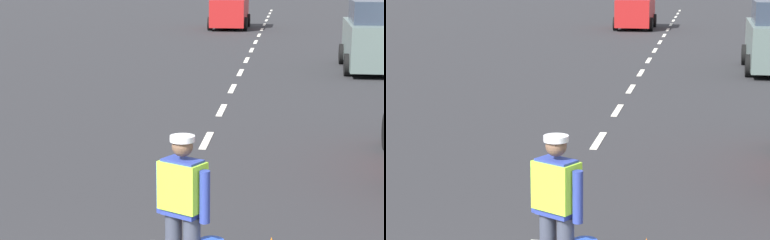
# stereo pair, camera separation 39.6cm
# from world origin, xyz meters

# --- Properties ---
(ground_plane) EXTENTS (96.00, 96.00, 0.00)m
(ground_plane) POSITION_xyz_m (0.00, 21.00, 0.00)
(ground_plane) COLOR #28282B
(lane_center_line) EXTENTS (0.14, 46.40, 0.01)m
(lane_center_line) POSITION_xyz_m (0.00, 25.20, 0.00)
(lane_center_line) COLOR silver
(lane_center_line) RESTS_ON ground
(road_worker) EXTENTS (0.74, 0.46, 1.67)m
(road_worker) POSITION_xyz_m (0.55, 2.11, 0.93)
(road_worker) COLOR #383D4C
(road_worker) RESTS_ON ground
(car_oncoming_third) EXTENTS (1.98, 3.84, 2.23)m
(car_oncoming_third) POSITION_xyz_m (-1.69, 33.09, 1.04)
(car_oncoming_third) COLOR red
(car_oncoming_third) RESTS_ON ground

